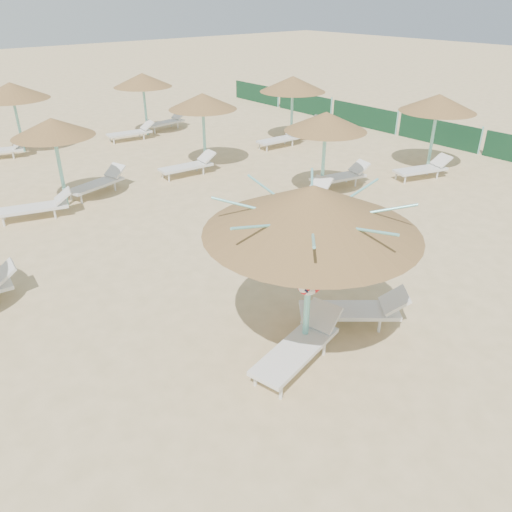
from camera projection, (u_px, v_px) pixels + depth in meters
ground at (298, 340)px, 9.36m from camera, size 120.00×120.00×0.00m
main_palapa at (312, 210)px, 7.83m from camera, size 3.53×3.53×3.16m
lounger_main_a at (300, 345)px, 8.65m from camera, size 2.16×1.08×0.75m
lounger_main_b at (356, 309)px, 9.64m from camera, size 1.96×1.78×0.74m
palapa_field at (136, 111)px, 16.45m from camera, size 19.74×14.59×2.71m
windbreak_fence at (364, 117)px, 23.79m from camera, size 0.08×19.84×1.10m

